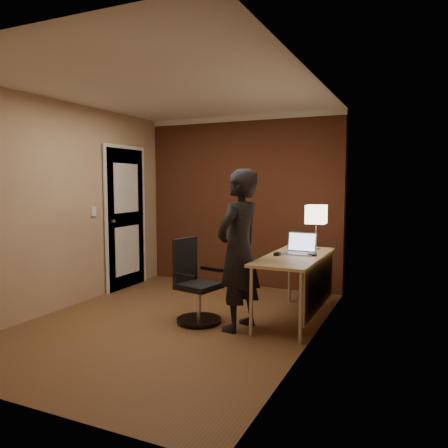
{
  "coord_description": "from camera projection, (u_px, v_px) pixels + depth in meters",
  "views": [
    {
      "loc": [
        2.44,
        -4.04,
        1.53
      ],
      "look_at": [
        0.35,
        0.55,
        1.05
      ],
      "focal_mm": 35.0,
      "sensor_mm": 36.0,
      "label": 1
    }
  ],
  "objects": [
    {
      "name": "room",
      "position": [
        213.0,
        194.0,
        6.19
      ],
      "size": [
        4.0,
        4.0,
        4.0
      ],
      "color": "brown",
      "rests_on": "ground"
    },
    {
      "name": "desk",
      "position": [
        301.0,
        267.0,
        4.79
      ],
      "size": [
        0.6,
        1.5,
        0.73
      ],
      "color": "#D8BE7C",
      "rests_on": "ground"
    },
    {
      "name": "desk_lamp",
      "position": [
        316.0,
        215.0,
        5.16
      ],
      "size": [
        0.22,
        0.22,
        0.54
      ],
      "color": "silver",
      "rests_on": "desk"
    },
    {
      "name": "laptop",
      "position": [
        301.0,
        248.0,
        4.93
      ],
      "size": [
        0.33,
        0.26,
        0.23
      ],
      "color": "silver",
      "rests_on": "desk"
    },
    {
      "name": "mouse",
      "position": [
        277.0,
        254.0,
        4.8
      ],
      "size": [
        0.06,
        0.1,
        0.03
      ],
      "primitive_type": "cube",
      "rotation": [
        0.0,
        0.0,
        0.03
      ],
      "color": "black",
      "rests_on": "desk"
    },
    {
      "name": "wallet",
      "position": [
        312.0,
        255.0,
        4.79
      ],
      "size": [
        0.1,
        0.12,
        0.02
      ],
      "primitive_type": "cube",
      "rotation": [
        0.0,
        0.0,
        0.12
      ],
      "color": "black",
      "rests_on": "desk"
    },
    {
      "name": "office_chair",
      "position": [
        195.0,
        286.0,
        4.77
      ],
      "size": [
        0.49,
        0.55,
        0.9
      ],
      "color": "black",
      "rests_on": "ground"
    },
    {
      "name": "person",
      "position": [
        239.0,
        250.0,
        4.5
      ],
      "size": [
        0.52,
        0.68,
        1.67
      ],
      "primitive_type": "imported",
      "rotation": [
        0.0,
        0.0,
        -1.78
      ],
      "color": "black",
      "rests_on": "ground"
    }
  ]
}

